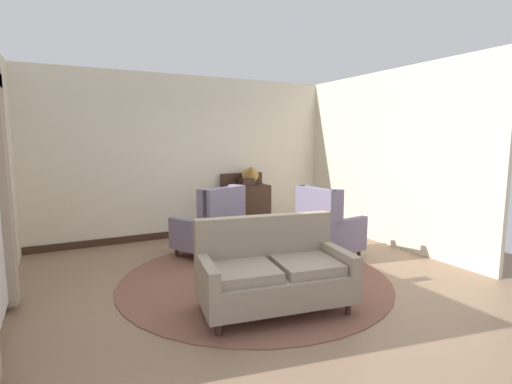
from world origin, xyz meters
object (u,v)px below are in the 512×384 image
object	(u,v)px
settee	(273,273)
armchair_back_corner	(212,228)
armchair_foreground_right	(327,228)
porcelain_vase	(268,229)
coffee_table	(269,247)
sideboard	(246,206)
gramophone	(250,173)

from	to	relation	value
settee	armchair_back_corner	bearing A→B (deg)	96.49
armchair_foreground_right	armchair_back_corner	size ratio (longest dim) A/B	0.97
porcelain_vase	armchair_foreground_right	bearing A→B (deg)	17.85
coffee_table	settee	size ratio (longest dim) A/B	0.50
armchair_back_corner	sideboard	size ratio (longest dim) A/B	0.99
coffee_table	settee	world-z (taller)	settee
settee	armchair_back_corner	xyz separation A→B (m)	(0.08, 2.01, 0.05)
porcelain_vase	sideboard	world-z (taller)	sideboard
coffee_table	sideboard	world-z (taller)	sideboard
armchair_foreground_right	coffee_table	bearing A→B (deg)	99.49
porcelain_vase	sideboard	size ratio (longest dim) A/B	0.28
armchair_back_corner	gramophone	bearing A→B (deg)	-163.21
coffee_table	gramophone	distance (m)	2.60
porcelain_vase	gramophone	distance (m)	2.57
porcelain_vase	armchair_foreground_right	xyz separation A→B (m)	(1.22, 0.39, -0.20)
sideboard	gramophone	size ratio (longest dim) A/B	2.23
armchair_foreground_right	sideboard	bearing A→B (deg)	1.79
coffee_table	armchair_back_corner	size ratio (longest dim) A/B	0.74
porcelain_vase	gramophone	xyz separation A→B (m)	(0.91, 2.35, 0.49)
settee	gramophone	world-z (taller)	gramophone
porcelain_vase	armchair_foreground_right	distance (m)	1.30
armchair_foreground_right	gramophone	size ratio (longest dim) A/B	2.14
porcelain_vase	settee	size ratio (longest dim) A/B	0.19
sideboard	armchair_back_corner	bearing A→B (deg)	-133.57
armchair_back_corner	gramophone	size ratio (longest dim) A/B	2.21
armchair_foreground_right	gramophone	distance (m)	2.10
armchair_foreground_right	sideboard	xyz separation A→B (m)	(-0.35, 2.05, 0.06)
coffee_table	porcelain_vase	world-z (taller)	porcelain_vase
armchair_foreground_right	armchair_back_corner	world-z (taller)	armchair_back_corner
coffee_table	sideboard	distance (m)	2.56
armchair_back_corner	armchair_foreground_right	bearing A→B (deg)	124.27
armchair_back_corner	gramophone	world-z (taller)	gramophone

